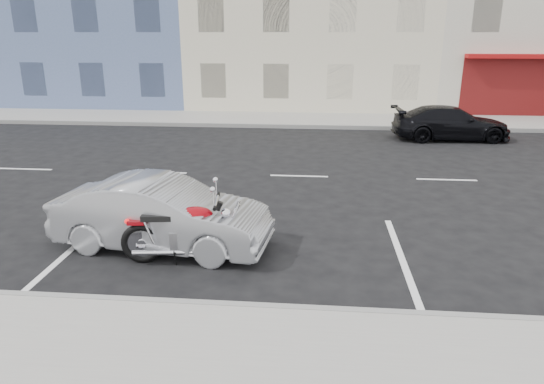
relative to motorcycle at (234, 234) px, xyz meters
The scene contains 8 objects.
ground 6.14m from the motorcycle, 61.44° to the left, with size 120.00×120.00×0.00m, color black.
sidewalk_near 3.94m from the motorcycle, 121.96° to the right, with size 80.00×3.40×0.15m, color gray.
sidewalk_far 14.24m from the motorcycle, 98.38° to the left, with size 80.00×3.40×0.15m, color gray.
curb_near 2.67m from the motorcycle, 141.95° to the right, with size 80.00×0.12×0.16m, color gray.
curb_far 12.56m from the motorcycle, 99.51° to the left, with size 80.00×0.12×0.16m, color gray.
motorcycle is the anchor object (origin of this frame).
sedan_silver 1.49m from the motorcycle, 161.14° to the left, with size 1.37×3.94×1.30m, color #999BA0.
car_far 12.47m from the motorcycle, 59.55° to the left, with size 1.72×4.23×1.23m, color black.
Camera 1 is at (-1.59, -12.94, 3.81)m, focal length 32.00 mm.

